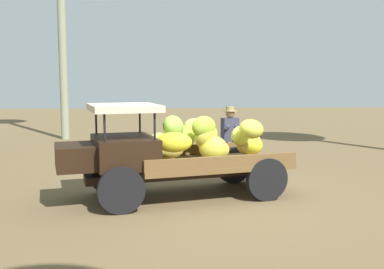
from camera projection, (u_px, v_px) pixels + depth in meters
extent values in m
plane|color=brown|center=(209.00, 195.00, 9.09)|extent=(60.00, 60.00, 0.00)
cube|color=black|center=(187.00, 173.00, 8.91)|extent=(3.99, 1.41, 0.16)
cylinder|color=black|center=(121.00, 190.00, 7.71)|extent=(0.84, 0.34, 0.83)
cylinder|color=black|center=(108.00, 173.00, 9.22)|extent=(0.84, 0.34, 0.83)
cylinder|color=black|center=(267.00, 179.00, 8.59)|extent=(0.84, 0.34, 0.83)
cylinder|color=black|center=(233.00, 165.00, 10.09)|extent=(0.84, 0.34, 0.83)
cube|color=brown|center=(208.00, 163.00, 9.03)|extent=(3.33, 2.40, 0.10)
cube|color=brown|center=(224.00, 162.00, 8.26)|extent=(2.93, 0.81, 0.22)
cube|color=brown|center=(196.00, 150.00, 9.77)|extent=(2.93, 0.81, 0.22)
cube|color=black|center=(124.00, 151.00, 8.46)|extent=(1.44, 1.74, 0.55)
cube|color=black|center=(75.00, 157.00, 8.19)|extent=(0.94, 1.20, 0.44)
cylinder|color=black|center=(105.00, 126.00, 7.65)|extent=(0.04, 0.04, 0.55)
cylinder|color=black|center=(96.00, 120.00, 8.87)|extent=(0.04, 0.04, 0.55)
cylinder|color=black|center=(155.00, 125.00, 7.93)|extent=(0.04, 0.04, 0.55)
cylinder|color=black|center=(140.00, 119.00, 9.14)|extent=(0.04, 0.04, 0.55)
cube|color=beige|center=(123.00, 108.00, 8.37)|extent=(1.56, 1.77, 0.12)
ellipsoid|color=#BAC440|center=(241.00, 135.00, 9.32)|extent=(0.61, 0.65, 0.41)
ellipsoid|color=gold|center=(215.00, 150.00, 8.95)|extent=(0.56, 0.43, 0.47)
ellipsoid|color=#84B03A|center=(159.00, 145.00, 9.08)|extent=(0.46, 0.61, 0.56)
ellipsoid|color=#90AE30|center=(204.00, 127.00, 8.85)|extent=(0.65, 0.59, 0.47)
ellipsoid|color=yellow|center=(174.00, 142.00, 8.16)|extent=(0.68, 0.51, 0.49)
ellipsoid|color=#C2B951|center=(195.00, 128.00, 9.46)|extent=(0.67, 0.70, 0.54)
ellipsoid|color=#84B23A|center=(173.00, 127.00, 8.95)|extent=(0.71, 0.70, 0.56)
ellipsoid|color=gold|center=(206.00, 137.00, 8.96)|extent=(0.77, 0.79, 0.60)
ellipsoid|color=tan|center=(206.00, 139.00, 9.56)|extent=(0.70, 0.70, 0.57)
ellipsoid|color=yellow|center=(251.00, 145.00, 9.49)|extent=(0.58, 0.54, 0.40)
ellipsoid|color=gold|center=(249.00, 143.00, 9.55)|extent=(0.80, 0.78, 0.57)
ellipsoid|color=#92B52C|center=(183.00, 137.00, 9.26)|extent=(0.72, 0.72, 0.57)
ellipsoid|color=#D6D03F|center=(213.00, 148.00, 8.86)|extent=(0.66, 0.59, 0.55)
ellipsoid|color=#B9D246|center=(160.00, 144.00, 8.88)|extent=(0.77, 0.77, 0.53)
ellipsoid|color=#CEBE4E|center=(167.00, 149.00, 8.82)|extent=(0.68, 0.50, 0.46)
ellipsoid|color=gold|center=(251.00, 129.00, 8.82)|extent=(0.75, 0.75, 0.47)
cylinder|color=#936B51|center=(234.00, 157.00, 11.17)|extent=(0.15, 0.15, 0.82)
cylinder|color=#936B51|center=(225.00, 158.00, 11.08)|extent=(0.15, 0.15, 0.82)
cube|color=#38384B|center=(230.00, 130.00, 11.04)|extent=(0.45, 0.34, 0.57)
cylinder|color=#38384B|center=(235.00, 126.00, 10.97)|extent=(0.38, 0.31, 0.10)
cylinder|color=#38384B|center=(228.00, 127.00, 10.91)|extent=(0.25, 0.41, 0.10)
sphere|color=#9E794F|center=(230.00, 114.00, 11.00)|extent=(0.22, 0.22, 0.22)
cylinder|color=#928353|center=(230.00, 111.00, 10.99)|extent=(0.34, 0.34, 0.02)
cylinder|color=#928353|center=(230.00, 108.00, 10.98)|extent=(0.20, 0.20, 0.10)
cube|color=olive|center=(263.00, 170.00, 10.25)|extent=(0.66, 0.66, 0.52)
ellipsoid|color=gold|center=(238.00, 167.00, 11.25)|extent=(0.60, 0.73, 0.30)
cylinder|color=gray|center=(61.00, 2.00, 17.23)|extent=(0.32, 0.32, 10.61)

